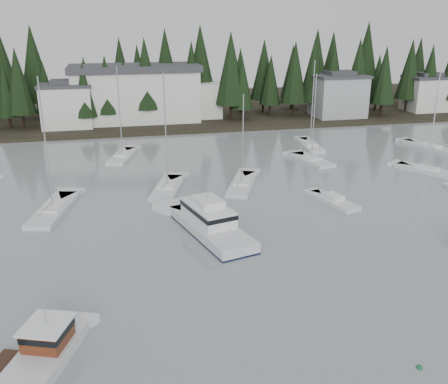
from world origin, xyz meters
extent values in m
cube|color=black|center=(0.00, 97.00, 0.00)|extent=(240.00, 54.00, 1.00)
cube|color=silver|center=(-18.00, 79.00, 4.25)|extent=(9.00, 7.00, 7.50)
cube|color=#38383D|center=(-18.00, 79.00, 8.25)|extent=(9.54, 7.42, 0.50)
cube|color=#38383D|center=(-18.00, 79.00, 8.85)|extent=(4.95, 3.85, 0.80)
cube|color=#999EA0|center=(36.00, 78.00, 4.50)|extent=(10.00, 8.00, 8.00)
cube|color=#38383D|center=(36.00, 78.00, 8.75)|extent=(10.60, 8.48, 0.50)
cube|color=#38383D|center=(36.00, 78.00, 9.35)|extent=(5.50, 4.40, 0.80)
cube|color=silver|center=(58.00, 80.00, 4.00)|extent=(9.00, 7.00, 7.00)
cube|color=#38383D|center=(58.00, 80.00, 7.75)|extent=(9.54, 7.42, 0.50)
cube|color=#38383D|center=(58.00, 80.00, 8.35)|extent=(4.95, 3.85, 0.80)
cube|color=silver|center=(-5.00, 82.00, 5.50)|extent=(24.00, 10.00, 10.00)
cube|color=#38383D|center=(-5.00, 82.00, 10.80)|extent=(25.00, 11.00, 1.20)
cube|color=silver|center=(7.00, 84.00, 4.00)|extent=(10.00, 8.00, 7.00)
cube|color=silver|center=(-15.27, 8.31, 0.10)|extent=(5.81, 9.18, 1.26)
cube|color=silver|center=(-15.27, 8.31, 0.77)|extent=(5.70, 9.00, 0.12)
cube|color=#481B0E|center=(-14.65, 9.94, 1.45)|extent=(3.16, 3.29, 1.36)
cube|color=white|center=(-14.65, 9.94, 2.18)|extent=(3.55, 3.72, 0.12)
cube|color=black|center=(-14.65, 9.94, 1.72)|extent=(3.23, 3.35, 0.39)
cylinder|color=#A5A8AD|center=(-14.65, 9.94, 3.00)|extent=(0.08, 0.08, 1.55)
cube|color=silver|center=(-1.15, 26.00, 0.17)|extent=(6.83, 12.89, 1.79)
cube|color=black|center=(-1.15, 26.00, 0.03)|extent=(6.88, 12.96, 0.25)
cube|color=white|center=(-1.31, 26.60, 1.91)|extent=(4.66, 7.00, 1.63)
cube|color=black|center=(-1.31, 26.60, 2.30)|extent=(4.75, 7.07, 0.45)
cube|color=white|center=(-1.31, 26.60, 3.08)|extent=(3.03, 3.68, 0.73)
cylinder|color=#A5A8AD|center=(-1.31, 26.60, 3.98)|extent=(0.10, 0.10, 1.23)
cube|color=silver|center=(18.26, 48.05, -0.03)|extent=(4.58, 8.53, 1.05)
cube|color=white|center=(18.26, 48.05, 0.62)|extent=(2.58, 3.12, 0.30)
cylinder|color=#A5A8AD|center=(18.26, 48.05, 6.58)|extent=(0.14, 0.14, 12.15)
cube|color=silver|center=(31.70, 39.62, -0.03)|extent=(6.46, 8.70, 1.05)
cube|color=white|center=(31.70, 39.62, 0.62)|extent=(3.00, 3.42, 0.30)
cylinder|color=#A5A8AD|center=(31.70, 39.62, 5.55)|extent=(0.14, 0.14, 10.10)
cube|color=silver|center=(5.54, 39.47, -0.03)|extent=(6.33, 10.03, 1.05)
cube|color=white|center=(5.54, 39.47, 0.62)|extent=(3.04, 3.79, 0.30)
cylinder|color=#A5A8AD|center=(5.54, 39.47, 5.98)|extent=(0.14, 0.14, 10.97)
cube|color=silver|center=(-16.79, 35.43, -0.03)|extent=(5.13, 10.98, 1.05)
cube|color=white|center=(-16.79, 35.43, 0.62)|extent=(2.73, 3.96, 0.30)
cylinder|color=#A5A8AD|center=(-16.79, 35.43, 7.50)|extent=(0.14, 0.14, 13.99)
cube|color=silver|center=(-8.73, 56.31, -0.03)|extent=(5.17, 9.51, 1.05)
cube|color=white|center=(-8.73, 56.31, 0.62)|extent=(2.65, 3.51, 0.30)
cylinder|color=#A5A8AD|center=(-8.73, 56.31, 6.96)|extent=(0.14, 0.14, 12.93)
cube|color=silver|center=(-3.77, 40.08, -0.03)|extent=(5.47, 9.55, 1.05)
cube|color=white|center=(-3.77, 40.08, 0.62)|extent=(2.83, 3.56, 0.30)
cylinder|color=#A5A8AD|center=(-3.77, 40.08, 7.35)|extent=(0.14, 0.14, 13.69)
cube|color=silver|center=(21.42, 56.48, -0.03)|extent=(3.62, 9.68, 1.05)
cube|color=white|center=(21.42, 56.48, 0.62)|extent=(2.12, 3.40, 0.30)
cylinder|color=#A5A8AD|center=(21.42, 56.48, 7.14)|extent=(0.14, 0.14, 13.27)
cube|color=silver|center=(39.87, 51.07, -0.03)|extent=(4.95, 10.51, 1.05)
cube|color=white|center=(39.87, 51.07, 0.62)|extent=(2.52, 3.79, 0.30)
cylinder|color=#A5A8AD|center=(39.87, 51.07, 6.54)|extent=(0.14, 0.14, 12.08)
cube|color=silver|center=(14.08, 31.27, 0.05)|extent=(4.02, 7.33, 0.90)
cube|color=white|center=(14.08, 31.27, 0.75)|extent=(2.05, 2.56, 0.55)
sphere|color=#145933|center=(7.27, 3.69, 0.00)|extent=(0.40, 0.40, 0.40)
camera|label=1|loc=(-9.72, -18.02, 20.01)|focal=40.00mm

